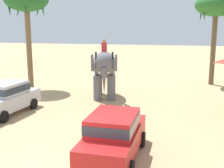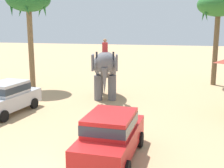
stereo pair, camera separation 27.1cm
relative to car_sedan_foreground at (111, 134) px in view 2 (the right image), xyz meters
The scene contains 5 objects.
car_sedan_foreground is the anchor object (origin of this frame).
car_parked_far_side 7.91m from the car_sedan_foreground, 148.98° to the left, with size 2.24×4.27×1.70m.
elephant_with_mahout 9.04m from the car_sedan_foreground, 105.85° to the left, with size 2.33×4.01×3.88m.
palm_tree_behind_elephant 14.53m from the car_sedan_foreground, 129.76° to the left, with size 3.20×3.20×7.42m.
palm_tree_near_hut 16.27m from the car_sedan_foreground, 71.58° to the left, with size 3.20×3.20×7.11m.
Camera 2 is at (3.71, -7.75, 4.78)m, focal length 47.08 mm.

